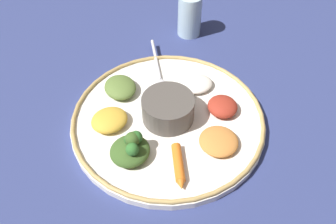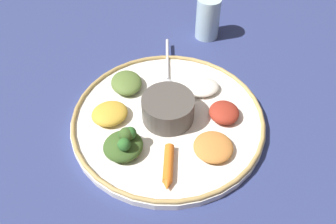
{
  "view_description": "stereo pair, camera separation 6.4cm",
  "coord_description": "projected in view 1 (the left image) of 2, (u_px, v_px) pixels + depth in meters",
  "views": [
    {
      "loc": [
        0.01,
        0.44,
        0.51
      ],
      "look_at": [
        0.0,
        0.0,
        0.03
      ],
      "focal_mm": 36.83,
      "sensor_mm": 36.0,
      "label": 1
    },
    {
      "loc": [
        -0.05,
        0.43,
        0.51
      ],
      "look_at": [
        0.0,
        0.0,
        0.03
      ],
      "focal_mm": 36.83,
      "sensor_mm": 36.0,
      "label": 2
    }
  ],
  "objects": [
    {
      "name": "ground_plane",
      "position": [
        168.0,
        122.0,
        0.67
      ],
      "size": [
        2.4,
        2.4,
        0.0
      ],
      "primitive_type": "plane",
      "color": "navy"
    },
    {
      "name": "platter",
      "position": [
        168.0,
        120.0,
        0.66
      ],
      "size": [
        0.37,
        0.37,
        0.01
      ],
      "primitive_type": "cylinder",
      "color": "white",
      "rests_on": "ground_plane"
    },
    {
      "name": "platter_rim",
      "position": [
        168.0,
        116.0,
        0.65
      ],
      "size": [
        0.37,
        0.37,
        0.01
      ],
      "primitive_type": "torus",
      "color": "tan",
      "rests_on": "platter"
    },
    {
      "name": "center_bowl",
      "position": [
        168.0,
        108.0,
        0.64
      ],
      "size": [
        0.1,
        0.1,
        0.05
      ],
      "color": "#4C4742",
      "rests_on": "platter"
    },
    {
      "name": "spoon",
      "position": [
        159.0,
        72.0,
        0.74
      ],
      "size": [
        0.04,
        0.17,
        0.01
      ],
      "color": "silver",
      "rests_on": "platter"
    },
    {
      "name": "greens_pile",
      "position": [
        131.0,
        148.0,
        0.58
      ],
      "size": [
        0.1,
        0.09,
        0.05
      ],
      "color": "#385623",
      "rests_on": "platter"
    },
    {
      "name": "carrot_near_spoon",
      "position": [
        179.0,
        166.0,
        0.57
      ],
      "size": [
        0.02,
        0.09,
        0.02
      ],
      "color": "orange",
      "rests_on": "platter"
    },
    {
      "name": "mound_beet",
      "position": [
        222.0,
        106.0,
        0.66
      ],
      "size": [
        0.07,
        0.07,
        0.03
      ],
      "primitive_type": "ellipsoid",
      "rotation": [
        0.0,
        0.0,
        0.15
      ],
      "color": "maroon",
      "rests_on": "platter"
    },
    {
      "name": "mound_lentil_yellow",
      "position": [
        109.0,
        120.0,
        0.64
      ],
      "size": [
        0.09,
        0.09,
        0.02
      ],
      "primitive_type": "ellipsoid",
      "rotation": [
        0.0,
        0.0,
        0.55
      ],
      "color": "gold",
      "rests_on": "platter"
    },
    {
      "name": "mound_rice_white",
      "position": [
        197.0,
        84.0,
        0.71
      ],
      "size": [
        0.08,
        0.08,
        0.02
      ],
      "primitive_type": "ellipsoid",
      "rotation": [
        0.0,
        0.0,
        3.58
      ],
      "color": "silver",
      "rests_on": "platter"
    },
    {
      "name": "mound_collards",
      "position": [
        120.0,
        87.0,
        0.7
      ],
      "size": [
        0.09,
        0.09,
        0.02
      ],
      "primitive_type": "ellipsoid",
      "rotation": [
        0.0,
        0.0,
        1.98
      ],
      "color": "#567033",
      "rests_on": "platter"
    },
    {
      "name": "mound_squash",
      "position": [
        219.0,
        141.0,
        0.61
      ],
      "size": [
        0.1,
        0.1,
        0.02
      ],
      "primitive_type": "ellipsoid",
      "rotation": [
        0.0,
        0.0,
        4.18
      ],
      "color": "#C67A38",
      "rests_on": "platter"
    },
    {
      "name": "drinking_glass",
      "position": [
        189.0,
        18.0,
        0.84
      ],
      "size": [
        0.06,
        0.06,
        0.1
      ],
      "color": "silver",
      "rests_on": "ground_plane"
    }
  ]
}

